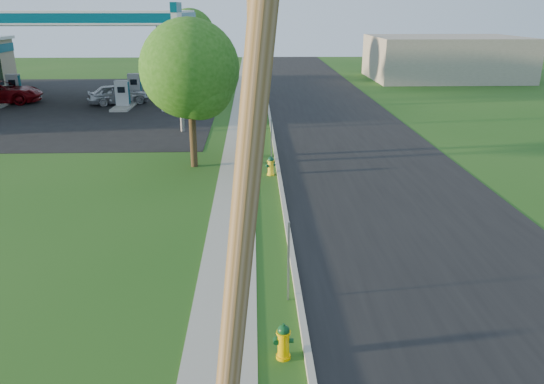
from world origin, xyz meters
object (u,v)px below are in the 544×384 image
Objects in this scene: utility_pole_mid at (251,47)px; car_red at (0,92)px; utility_pole_near at (247,171)px; car_silver at (118,94)px; tree_lot at (191,36)px; price_pylon at (177,31)px; fuel_pump_sw at (15,90)px; tree_verge at (192,73)px; hydrant_near at (283,341)px; fuel_pump_ne at (123,98)px; hydrant_far at (262,108)px; fuel_pump_se at (135,89)px; hydrant_mid at (271,166)px; utility_pole_far at (252,32)px.

car_red is at bearing 140.01° from utility_pole_mid.
utility_pole_near is 2.25× the size of car_silver.
tree_lot is (-5.35, 25.13, -0.72)m from utility_pole_mid.
price_pylon is 1.62× the size of car_silver.
tree_lot is at bearing -58.57° from car_red.
tree_verge reaches higher than fuel_pump_sw.
car_silver reaches higher than hydrant_near.
tree_lot is 1.13× the size of car_red.
fuel_pump_ne and fuel_pump_sw have the same top height.
tree_verge is (-2.44, -1.48, -0.93)m from utility_pole_mid.
utility_pole_mid is 11.47m from hydrant_far.
fuel_pump_sw reaches higher than car_red.
fuel_pump_se is at bearing 109.26° from tree_verge.
utility_pole_near is 5.37m from hydrant_near.
hydrant_mid is 26.27m from car_red.
fuel_pump_ne is 9.62m from car_red.
fuel_pump_se reaches higher than car_red.
utility_pole_far is 19.65m from tree_verge.
tree_lot reaches higher than tree_verge.
tree_lot is 16.57m from car_red.
utility_pole_far is 33.31m from hydrant_near.
fuel_pump_ne is at bearing -90.00° from fuel_pump_se.
hydrant_far is (-0.10, 13.34, 0.00)m from hydrant_mid.
utility_pole_mid is 1.43× the size of price_pylon.
tree_verge is at bearing -78.21° from price_pylon.
car_silver is (-4.29, -10.43, -3.51)m from tree_lot.
car_red reaches higher than hydrant_near.
price_pylon is 1.09× the size of tree_verge.
hydrant_far is (6.02, -14.63, -3.83)m from tree_lot.
utility_pole_mid is 1.49× the size of tree_lot.
fuel_pump_sw reaches higher than hydrant_far.
utility_pole_far is 18.87m from car_red.
utility_pole_far is 2.97× the size of fuel_pump_se.
tree_lot is at bearing 96.24° from tree_verge.
price_pylon is 11.82m from car_silver.
fuel_pump_ne is 29.58m from hydrant_near.
fuel_pump_sw reaches higher than hydrant_mid.
hydrant_mid reaches higher than hydrant_near.
utility_pole_far is (0.00, 18.00, -0.15)m from utility_pole_mid.
price_pylon is 8.43m from hydrant_far.
utility_pole_mid reaches higher than utility_pole_far.
tree_lot is at bearing -44.89° from car_silver.
fuel_pump_ne is 4.10× the size of hydrant_near.
fuel_pump_ne reaches higher than hydrant_far.
utility_pole_near is 1.52× the size of tree_verge.
utility_pole_mid reaches higher than tree_verge.
tree_verge is (15.46, -18.48, 3.30)m from fuel_pump_sw.
fuel_pump_ne is at bearing 106.02° from utility_pole_near.
fuel_pump_sw is at bearing 160.72° from hydrant_far.
utility_pole_far is 1.45× the size of tree_lot.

